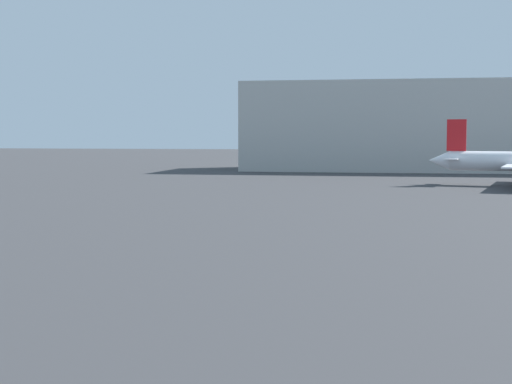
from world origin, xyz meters
TOP-DOWN VIEW (x-y plane):
  - terminal_building at (19.03, 124.43)m, footprint 83.55×19.95m

SIDE VIEW (x-z plane):
  - terminal_building at x=19.03m, z-range 0.00..15.04m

